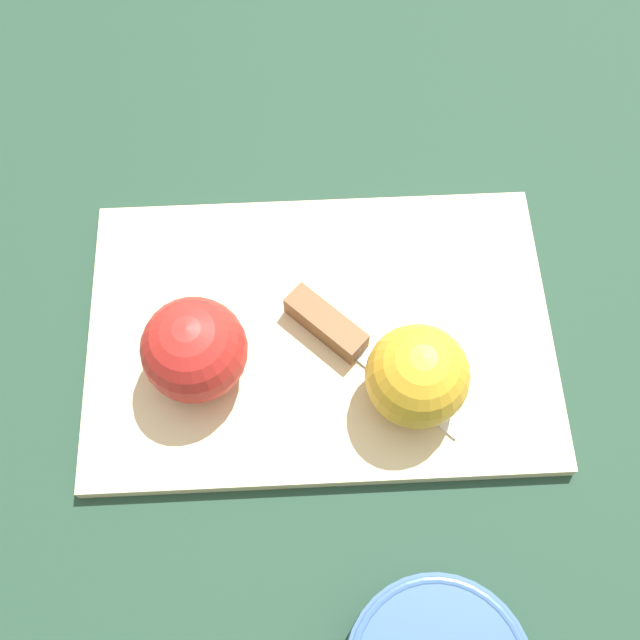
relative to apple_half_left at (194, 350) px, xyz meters
name	(u,v)px	position (x,y,z in m)	size (l,w,h in m)	color
ground_plane	(320,336)	(0.10, 0.02, -0.06)	(4.00, 4.00, 0.00)	#1E3828
cutting_board	(320,333)	(0.10, 0.02, -0.05)	(0.42, 0.30, 0.01)	#D1B789
apple_half_left	(194,350)	(0.00, 0.00, 0.00)	(0.08, 0.08, 0.08)	red
apple_half_right	(417,376)	(0.17, -0.05, 0.00)	(0.08, 0.08, 0.08)	gold
knife	(334,327)	(0.11, 0.02, -0.03)	(0.13, 0.15, 0.02)	silver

